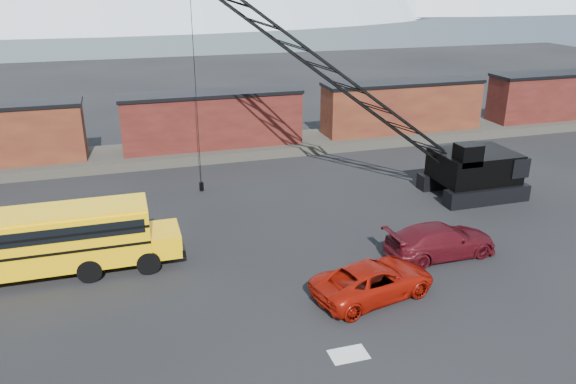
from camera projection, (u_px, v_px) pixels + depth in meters
name	position (u px, v px, depth m)	size (l,w,h in m)	color
ground	(302.00, 300.00, 23.98)	(160.00, 160.00, 0.00)	black
gravel_berm	(214.00, 150.00, 43.51)	(120.00, 5.00, 0.70)	#413D35
boxcar_mid	(212.00, 119.00, 42.64)	(13.70, 3.10, 4.17)	#571D18
boxcar_east_near	(402.00, 106.00, 46.95)	(13.70, 3.10, 4.17)	#421613
boxcar_east_far	(560.00, 95.00, 51.26)	(13.70, 3.10, 4.17)	#571D18
snow_patch	(349.00, 354.00, 20.54)	(1.40, 0.90, 0.02)	silver
school_bus	(44.00, 240.00, 25.34)	(11.65, 2.65, 3.19)	#FFBB05
red_pickup	(374.00, 280.00, 24.05)	(2.55, 5.52, 1.54)	#9A1207
maroon_suv	(441.00, 240.00, 27.55)	(2.30, 5.66, 1.64)	#4C0D15
crawler_crane	(328.00, 71.00, 32.96)	(19.58, 8.01, 13.88)	black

